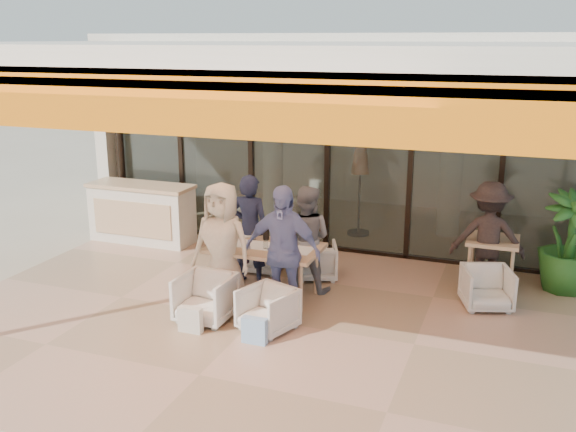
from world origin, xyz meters
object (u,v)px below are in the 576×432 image
(potted_palm, at_px, (568,243))
(diner_navy, at_px, (250,230))
(chair_far_right, at_px, (316,259))
(chair_far_left, at_px, (264,253))
(diner_periwinkle, at_px, (282,252))
(side_chair, at_px, (487,286))
(chair_near_left, at_px, (205,296))
(host_counter, at_px, (142,213))
(diner_grey, at_px, (306,239))
(standing_woman, at_px, (488,237))
(dining_table, at_px, (265,250))
(side_table, at_px, (493,246))
(diner_cream, at_px, (222,246))
(chair_near_right, at_px, (268,308))

(potted_palm, bearing_deg, diner_navy, -163.73)
(chair_far_right, bearing_deg, chair_far_left, -21.13)
(diner_periwinkle, xyz_separation_m, side_chair, (2.44, 1.14, -0.55))
(chair_near_left, xyz_separation_m, potted_palm, (4.26, 2.64, 0.38))
(host_counter, bearing_deg, chair_far_right, -10.29)
(diner_navy, bearing_deg, diner_grey, -179.01)
(chair_near_left, xyz_separation_m, standing_woman, (3.21, 2.28, 0.45))
(dining_table, distance_m, diner_grey, 0.62)
(side_table, height_order, potted_palm, potted_palm)
(side_table, bearing_deg, diner_navy, -163.24)
(diner_navy, bearing_deg, dining_table, 133.90)
(diner_navy, distance_m, diner_grey, 0.84)
(diner_periwinkle, xyz_separation_m, side_table, (2.44, 1.89, -0.22))
(diner_navy, xyz_separation_m, standing_woman, (3.21, 0.88, -0.02))
(diner_cream, xyz_separation_m, diner_periwinkle, (0.84, 0.00, 0.02))
(standing_woman, bearing_deg, diner_periwinkle, 30.80)
(chair_far_right, xyz_separation_m, chair_near_right, (0.00, -1.90, 0.00))
(chair_far_right, bearing_deg, side_chair, 152.71)
(dining_table, height_order, diner_periwinkle, diner_periwinkle)
(chair_near_right, xyz_separation_m, potted_palm, (3.42, 2.64, 0.41))
(chair_far_left, relative_size, potted_palm, 0.42)
(side_table, distance_m, side_chair, 0.82)
(dining_table, distance_m, side_table, 3.20)
(chair_near_left, height_order, diner_grey, diner_grey)
(diner_periwinkle, xyz_separation_m, standing_woman, (2.37, 1.78, -0.07))
(chair_near_left, relative_size, standing_woman, 0.43)
(chair_near_right, distance_m, diner_cream, 1.12)
(host_counter, distance_m, chair_near_right, 4.22)
(host_counter, bearing_deg, diner_cream, -38.40)
(chair_far_left, distance_m, potted_palm, 4.34)
(diner_cream, bearing_deg, potted_palm, 27.87)
(potted_palm, bearing_deg, dining_table, -156.33)
(diner_grey, relative_size, side_table, 2.04)
(chair_near_right, distance_m, standing_woman, 3.32)
(chair_near_right, height_order, standing_woman, standing_woman)
(host_counter, distance_m, chair_far_left, 2.62)
(side_table, distance_m, potted_palm, 1.01)
(dining_table, distance_m, chair_far_left, 1.10)
(chair_near_left, xyz_separation_m, diner_grey, (0.84, 1.40, 0.42))
(chair_near_right, xyz_separation_m, diner_cream, (-0.84, 0.50, 0.54))
(side_chair, bearing_deg, potted_palm, 26.89)
(dining_table, bearing_deg, side_chair, 13.34)
(chair_far_left, height_order, diner_grey, diner_grey)
(chair_far_right, relative_size, potted_palm, 0.42)
(chair_near_right, bearing_deg, standing_woman, 63.73)
(chair_far_left, bearing_deg, diner_grey, 147.31)
(chair_near_left, relative_size, diner_navy, 0.41)
(standing_woman, bearing_deg, chair_far_left, 0.65)
(side_chair, distance_m, potted_palm, 1.46)
(side_chair, bearing_deg, host_counter, 152.53)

